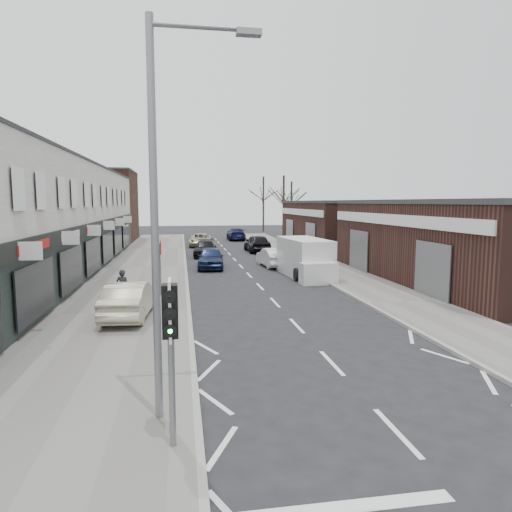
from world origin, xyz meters
name	(u,v)px	position (x,y,z in m)	size (l,w,h in m)	color
ground	(358,391)	(0.00, 0.00, 0.00)	(160.00, 160.00, 0.00)	black
pavement_left	(144,268)	(-6.75, 22.00, 0.06)	(5.50, 64.00, 0.12)	slate
pavement_right	(318,264)	(5.75, 22.00, 0.06)	(3.50, 64.00, 0.12)	slate
shop_terrace_left	(25,219)	(-13.50, 19.50, 3.55)	(8.00, 41.00, 7.10)	silver
brick_block_far	(99,207)	(-13.50, 45.00, 4.00)	(8.00, 10.00, 8.00)	#44261D
right_unit_near	(471,242)	(12.50, 14.00, 2.25)	(10.00, 18.00, 4.50)	#3B201B
right_unit_far	(348,225)	(12.50, 34.00, 2.25)	(10.00, 16.00, 4.50)	#3B201B
tree_far_a	(283,237)	(9.00, 48.00, 0.00)	(3.60, 3.60, 8.00)	#382D26
tree_far_b	(291,234)	(11.50, 54.00, 0.00)	(3.60, 3.60, 7.50)	#382D26
tree_far_c	(263,232)	(8.50, 60.00, 0.00)	(3.60, 3.60, 8.50)	#382D26
traffic_light	(170,324)	(-4.40, -2.02, 2.41)	(0.28, 0.60, 3.10)	slate
street_lamp	(163,200)	(-4.53, -0.80, 4.62)	(2.23, 0.22, 8.00)	slate
warning_sign	(161,252)	(-5.16, 12.00, 2.20)	(0.12, 0.80, 2.70)	slate
white_van	(305,259)	(3.36, 16.96, 1.11)	(2.49, 6.15, 2.34)	silver
sedan_on_pavement	(129,299)	(-6.22, 7.84, 0.83)	(1.50, 4.30, 1.42)	#A9A487
pedestrian	(123,287)	(-6.74, 10.10, 0.90)	(0.57, 0.37, 1.56)	black
parked_car_left_a	(211,258)	(-2.20, 21.38, 0.74)	(1.74, 4.31, 1.47)	#142040
parked_car_left_b	(205,249)	(-2.20, 28.41, 0.67)	(1.87, 4.61, 1.34)	black
parked_car_left_c	(201,240)	(-2.20, 37.46, 0.66)	(2.20, 4.78, 1.33)	#BBB695
parked_car_right_a	(272,257)	(2.20, 21.50, 0.67)	(1.42, 4.08, 1.35)	silver
parked_car_right_b	(257,243)	(2.72, 31.21, 0.81)	(1.91, 4.75, 1.62)	black
parked_car_right_c	(236,234)	(2.38, 44.84, 0.73)	(2.04, 5.03, 1.46)	#121438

